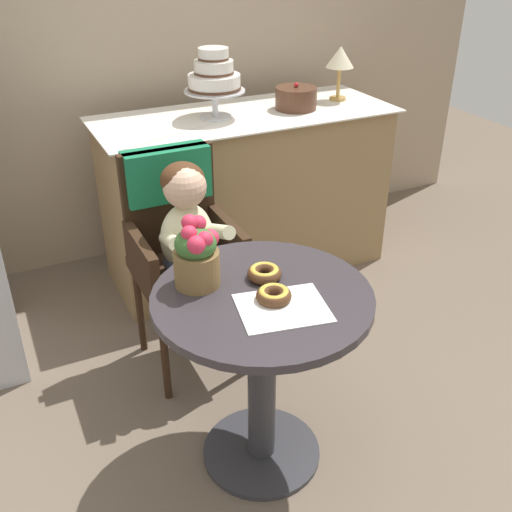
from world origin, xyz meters
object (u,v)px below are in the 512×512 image
at_px(tiered_cake_stand, 214,77).
at_px(table_lamp, 340,59).
at_px(wicker_chair, 177,227).
at_px(seated_child, 190,234).
at_px(flower_vase, 197,254).
at_px(donut_mid, 264,273).
at_px(round_layer_cake, 296,98).
at_px(donut_front, 274,295).
at_px(cafe_table, 262,346).

bearing_deg(tiered_cake_stand, table_lamp, 1.73).
height_order(wicker_chair, table_lamp, table_lamp).
bearing_deg(seated_child, flower_vase, -106.49).
xyz_separation_m(wicker_chair, donut_mid, (0.09, -0.64, 0.10)).
relative_size(flower_vase, round_layer_cake, 1.12).
height_order(tiered_cake_stand, round_layer_cake, tiered_cake_stand).
height_order(round_layer_cake, table_lamp, table_lamp).
distance_m(wicker_chair, donut_front, 0.78).
distance_m(round_layer_cake, table_lamp, 0.34).
relative_size(cafe_table, flower_vase, 2.98).
distance_m(seated_child, donut_mid, 0.50).
distance_m(seated_child, tiered_cake_stand, 0.94).
relative_size(seated_child, donut_mid, 6.32).
bearing_deg(donut_mid, seated_child, 99.90).
bearing_deg(tiered_cake_stand, seated_child, -119.88).
distance_m(donut_front, round_layer_cake, 1.56).
xyz_separation_m(donut_mid, tiered_cake_stand, (0.34, 1.22, 0.36)).
relative_size(cafe_table, wicker_chair, 0.75).
xyz_separation_m(cafe_table, table_lamp, (1.12, 1.32, 0.61)).
distance_m(cafe_table, tiered_cake_stand, 1.48).
bearing_deg(tiered_cake_stand, cafe_table, -106.37).
xyz_separation_m(seated_child, tiered_cake_stand, (0.42, 0.73, 0.42)).
xyz_separation_m(flower_vase, tiered_cake_stand, (0.55, 1.16, 0.27)).
height_order(seated_child, donut_mid, seated_child).
height_order(cafe_table, tiered_cake_stand, tiered_cake_stand).
relative_size(seated_child, flower_vase, 3.01).
height_order(flower_vase, round_layer_cake, round_layer_cake).
height_order(seated_child, donut_front, seated_child).
height_order(cafe_table, round_layer_cake, round_layer_cake).
bearing_deg(cafe_table, seated_child, 93.87).
height_order(flower_vase, table_lamp, table_lamp).
bearing_deg(seated_child, wicker_chair, 90.00).
distance_m(cafe_table, donut_mid, 0.25).
xyz_separation_m(seated_child, donut_mid, (0.09, -0.49, 0.06)).
bearing_deg(flower_vase, table_lamp, 42.59).
distance_m(tiered_cake_stand, table_lamp, 0.74).
bearing_deg(table_lamp, flower_vase, -137.41).
distance_m(wicker_chair, round_layer_cake, 1.06).
bearing_deg(round_layer_cake, cafe_table, -123.01).
distance_m(seated_child, donut_front, 0.63).
xyz_separation_m(donut_mid, round_layer_cake, (0.78, 1.19, 0.21)).
height_order(wicker_chair, flower_vase, flower_vase).
bearing_deg(wicker_chair, donut_mid, -79.98).
xyz_separation_m(wicker_chair, table_lamp, (1.16, 0.60, 0.48)).
bearing_deg(cafe_table, table_lamp, 49.80).
xyz_separation_m(tiered_cake_stand, table_lamp, (0.74, 0.02, 0.02)).
distance_m(wicker_chair, table_lamp, 1.39).
xyz_separation_m(cafe_table, donut_front, (0.01, -0.05, 0.23)).
relative_size(cafe_table, seated_child, 0.99).
relative_size(seated_child, donut_front, 6.46).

